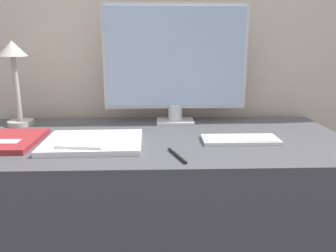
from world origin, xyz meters
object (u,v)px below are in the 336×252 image
(laptop, at_px, (93,142))
(desk_lamp, at_px, (14,68))
(monitor, at_px, (175,62))
(ereader, at_px, (87,140))
(notebook, at_px, (6,141))
(pen, at_px, (177,156))
(keyboard, at_px, (240,139))

(laptop, distance_m, desk_lamp, 0.50)
(monitor, relative_size, desk_lamp, 1.72)
(ereader, xyz_separation_m, notebook, (-0.28, 0.04, -0.01))
(monitor, height_order, pen, monitor)
(desk_lamp, distance_m, notebook, 0.34)
(monitor, bearing_deg, pen, -92.18)
(ereader, distance_m, notebook, 0.29)
(desk_lamp, bearing_deg, monitor, 2.04)
(laptop, height_order, desk_lamp, desk_lamp)
(notebook, bearing_deg, pen, -15.00)
(ereader, height_order, notebook, ereader)
(desk_lamp, bearing_deg, keyboard, -16.40)
(monitor, height_order, laptop, monitor)
(ereader, bearing_deg, keyboard, 4.12)
(laptop, bearing_deg, desk_lamp, 141.93)
(desk_lamp, relative_size, pen, 2.65)
(laptop, xyz_separation_m, desk_lamp, (-0.35, 0.27, 0.22))
(keyboard, height_order, laptop, laptop)
(desk_lamp, height_order, pen, desk_lamp)
(keyboard, distance_m, notebook, 0.80)
(monitor, relative_size, ereader, 3.00)
(desk_lamp, xyz_separation_m, pen, (0.62, -0.40, -0.23))
(keyboard, height_order, notebook, notebook)
(keyboard, xyz_separation_m, notebook, (-0.80, 0.00, 0.00))
(ereader, bearing_deg, desk_lamp, 139.06)
(ereader, bearing_deg, laptop, 43.10)
(laptop, height_order, ereader, ereader)
(keyboard, xyz_separation_m, desk_lamp, (-0.85, 0.25, 0.23))
(notebook, bearing_deg, ereader, -8.22)
(laptop, height_order, notebook, notebook)
(laptop, bearing_deg, monitor, 45.45)
(monitor, height_order, ereader, monitor)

